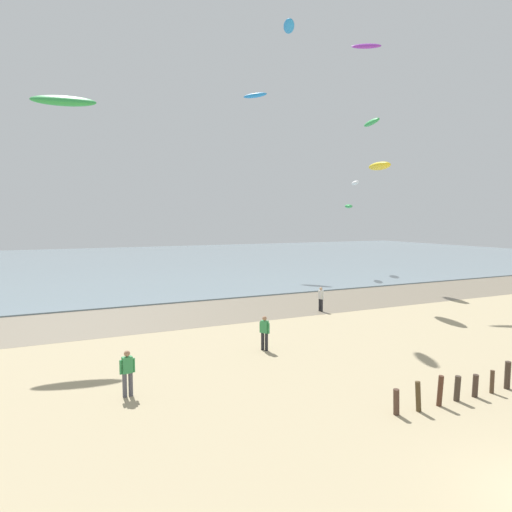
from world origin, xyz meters
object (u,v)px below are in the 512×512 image
person_nearest_camera (127,372)px  person_mid_beach (321,298)px  kite_aloft_10 (255,95)px  kite_aloft_2 (366,46)px  person_left_flank (265,332)px  kite_aloft_6 (63,101)px  kite_aloft_3 (379,166)px  kite_aloft_0 (372,122)px  kite_aloft_1 (349,206)px  kite_aloft_7 (289,26)px  kite_aloft_9 (355,183)px

person_nearest_camera → person_mid_beach: size_ratio=1.00×
kite_aloft_10 → kite_aloft_2: bearing=-28.6°
person_left_flank → kite_aloft_6: size_ratio=0.50×
kite_aloft_3 → kite_aloft_6: kite_aloft_6 is taller
kite_aloft_6 → kite_aloft_0: bearing=27.7°
person_left_flank → kite_aloft_1: bearing=45.6°
person_mid_beach → kite_aloft_1: bearing=47.9°
kite_aloft_2 → kite_aloft_10: kite_aloft_2 is taller
person_mid_beach → kite_aloft_3: 11.15m
person_left_flank → kite_aloft_3: kite_aloft_3 is taller
kite_aloft_3 → kite_aloft_2: bearing=-10.8°
kite_aloft_3 → kite_aloft_6: bearing=105.9°
kite_aloft_2 → kite_aloft_1: bearing=90.7°
kite_aloft_0 → kite_aloft_6: (-28.62, -8.94, -3.04)m
person_nearest_camera → person_left_flank: (7.13, 3.08, 0.00)m
kite_aloft_6 → kite_aloft_2: bearing=21.5°
person_nearest_camera → kite_aloft_0: bearing=36.1°
person_mid_beach → kite_aloft_7: (-1.29, 2.47, 19.01)m
kite_aloft_0 → kite_aloft_2: 7.84m
kite_aloft_6 → kite_aloft_10: (22.71, 23.34, 8.36)m
person_nearest_camera → kite_aloft_0: size_ratio=0.53×
person_mid_beach → kite_aloft_7: size_ratio=0.72×
person_nearest_camera → kite_aloft_10: size_ratio=0.53×
kite_aloft_0 → kite_aloft_6: kite_aloft_0 is taller
kite_aloft_6 → kite_aloft_1: bearing=35.2°
person_left_flank → kite_aloft_10: size_ratio=0.53×
person_mid_beach → kite_aloft_0: 21.96m
person_mid_beach → kite_aloft_10: 32.48m
person_left_flank → kite_aloft_2: bearing=38.4°
kite_aloft_0 → kite_aloft_6: bearing=-55.3°
kite_aloft_1 → person_mid_beach: bearing=-10.1°
kite_aloft_1 → kite_aloft_10: (-6.91, 9.58, 13.45)m
kite_aloft_6 → kite_aloft_9: kite_aloft_6 is taller
kite_aloft_0 → kite_aloft_7: 16.20m
person_left_flank → kite_aloft_1: kite_aloft_1 is taller
kite_aloft_6 → kite_aloft_7: 16.52m
kite_aloft_9 → kite_aloft_0: bearing=-175.4°
person_mid_beach → kite_aloft_3: kite_aloft_3 is taller
kite_aloft_1 → kite_aloft_2: (-5.09, -8.90, 13.42)m
person_nearest_camera → kite_aloft_3: 25.21m
kite_aloft_0 → kite_aloft_10: bearing=-140.3°
kite_aloft_3 → kite_aloft_9: bearing=-16.7°
person_left_flank → kite_aloft_10: (14.34, 31.27, 20.35)m
person_nearest_camera → kite_aloft_9: bearing=41.8°
person_left_flank → kite_aloft_6: (-8.37, 7.93, 11.99)m
kite_aloft_2 → kite_aloft_3: bearing=-86.8°
person_mid_beach → kite_aloft_0: bearing=39.0°
kite_aloft_3 → kite_aloft_6: (-21.92, 0.20, 2.48)m
kite_aloft_6 → kite_aloft_7: bearing=15.5°
kite_aloft_1 → kite_aloft_9: size_ratio=0.89×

